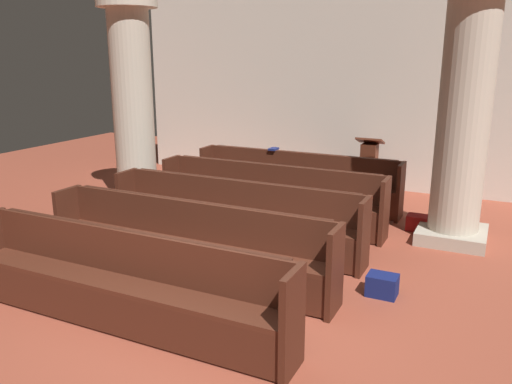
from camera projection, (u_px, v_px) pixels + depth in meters
ground_plane at (211, 324)px, 4.99m from camera, size 19.20×19.20×0.00m
back_wall at (373, 70)px, 9.70m from camera, size 10.00×0.16×4.50m
pew_row_0 at (296, 178)px, 8.81m from camera, size 3.57×0.47×0.91m
pew_row_1 at (269, 194)px, 7.82m from camera, size 3.57×0.46×0.91m
pew_row_2 at (234, 214)px, 6.83m from camera, size 3.57×0.46×0.91m
pew_row_3 at (187, 241)px, 5.84m from camera, size 3.57×0.46×0.91m
pew_row_4 at (120, 279)px, 4.85m from camera, size 3.57×0.46×0.91m
pillar_aisle_side at (465, 108)px, 6.77m from camera, size 0.98×0.98×3.57m
pillar_far_side at (132, 97)px, 8.61m from camera, size 0.98×0.98×3.57m
lectern at (368, 170)px, 9.57m from camera, size 0.48×0.45×1.08m
hymn_book at (274, 149)px, 9.07m from camera, size 0.13×0.21×0.03m
kneeler_box_navy at (382, 285)px, 5.57m from camera, size 0.32×0.25×0.24m
kneeler_box_red at (418, 223)px, 7.65m from camera, size 0.32×0.25×0.23m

